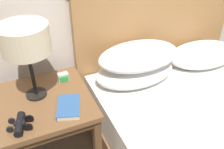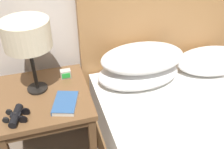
{
  "view_description": "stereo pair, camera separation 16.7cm",
  "coord_description": "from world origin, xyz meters",
  "px_view_note": "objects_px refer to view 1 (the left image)",
  "views": [
    {
      "loc": [
        -0.76,
        -0.61,
        1.66
      ],
      "look_at": [
        -0.21,
        0.65,
        0.7
      ],
      "focal_mm": 42.0,
      "sensor_mm": 36.0,
      "label": 1
    },
    {
      "loc": [
        -0.6,
        -0.66,
        1.66
      ],
      "look_at": [
        -0.21,
        0.65,
        0.7
      ],
      "focal_mm": 42.0,
      "sensor_mm": 36.0,
      "label": 2
    }
  ],
  "objects_px": {
    "bed": "(217,144)",
    "alarm_clock": "(63,77)",
    "book_on_nightstand": "(68,107)",
    "table_lamp": "(25,40)",
    "binoculars_pair": "(20,124)",
    "nightstand": "(45,109)"
  },
  "relations": [
    {
      "from": "bed",
      "to": "book_on_nightstand",
      "type": "height_order",
      "value": "bed"
    },
    {
      "from": "alarm_clock",
      "to": "binoculars_pair",
      "type": "bearing_deg",
      "value": -135.41
    },
    {
      "from": "table_lamp",
      "to": "book_on_nightstand",
      "type": "height_order",
      "value": "table_lamp"
    },
    {
      "from": "bed",
      "to": "book_on_nightstand",
      "type": "relative_size",
      "value": 8.38
    },
    {
      "from": "book_on_nightstand",
      "to": "binoculars_pair",
      "type": "xyz_separation_m",
      "value": [
        -0.28,
        -0.04,
        0.01
      ]
    },
    {
      "from": "table_lamp",
      "to": "alarm_clock",
      "type": "height_order",
      "value": "table_lamp"
    },
    {
      "from": "nightstand",
      "to": "book_on_nightstand",
      "type": "xyz_separation_m",
      "value": [
        0.12,
        -0.14,
        0.1
      ]
    },
    {
      "from": "table_lamp",
      "to": "alarm_clock",
      "type": "xyz_separation_m",
      "value": [
        0.2,
        0.08,
        -0.36
      ]
    },
    {
      "from": "nightstand",
      "to": "alarm_clock",
      "type": "bearing_deg",
      "value": 40.49
    },
    {
      "from": "table_lamp",
      "to": "binoculars_pair",
      "type": "xyz_separation_m",
      "value": [
        -0.13,
        -0.24,
        -0.36
      ]
    },
    {
      "from": "book_on_nightstand",
      "to": "alarm_clock",
      "type": "height_order",
      "value": "alarm_clock"
    },
    {
      "from": "nightstand",
      "to": "alarm_clock",
      "type": "xyz_separation_m",
      "value": [
        0.17,
        0.14,
        0.11
      ]
    },
    {
      "from": "bed",
      "to": "book_on_nightstand",
      "type": "xyz_separation_m",
      "value": [
        -0.86,
        0.39,
        0.31
      ]
    },
    {
      "from": "bed",
      "to": "binoculars_pair",
      "type": "xyz_separation_m",
      "value": [
        -1.14,
        0.35,
        0.31
      ]
    },
    {
      "from": "binoculars_pair",
      "to": "alarm_clock",
      "type": "relative_size",
      "value": 2.36
    },
    {
      "from": "nightstand",
      "to": "binoculars_pair",
      "type": "relative_size",
      "value": 3.66
    },
    {
      "from": "bed",
      "to": "table_lamp",
      "type": "distance_m",
      "value": 1.36
    },
    {
      "from": "nightstand",
      "to": "table_lamp",
      "type": "distance_m",
      "value": 0.47
    },
    {
      "from": "book_on_nightstand",
      "to": "binoculars_pair",
      "type": "distance_m",
      "value": 0.28
    },
    {
      "from": "bed",
      "to": "alarm_clock",
      "type": "xyz_separation_m",
      "value": [
        -0.81,
        0.68,
        0.32
      ]
    },
    {
      "from": "alarm_clock",
      "to": "table_lamp",
      "type": "bearing_deg",
      "value": -158.44
    },
    {
      "from": "book_on_nightstand",
      "to": "alarm_clock",
      "type": "relative_size",
      "value": 3.33
    }
  ]
}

